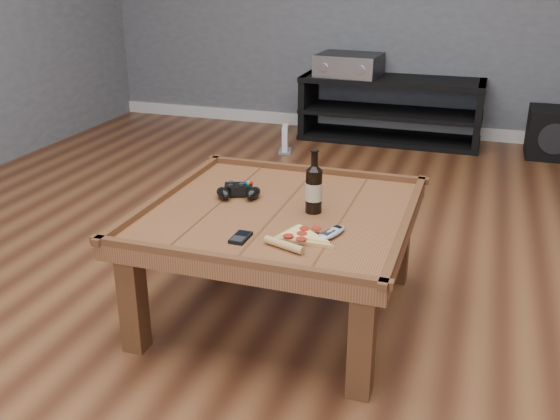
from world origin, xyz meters
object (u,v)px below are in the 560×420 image
(media_console, at_px, (390,110))
(game_controller, at_px, (238,191))
(coffee_table, at_px, (280,224))
(av_receiver, at_px, (349,65))
(beer_bottle, at_px, (314,188))
(game_console, at_px, (285,140))
(remote_control, at_px, (330,233))
(subwoofer, at_px, (553,133))
(smartphone, at_px, (241,237))
(pizza_slice, at_px, (299,238))

(media_console, bearing_deg, game_controller, -94.32)
(coffee_table, xyz_separation_m, av_receiver, (-0.34, 2.74, 0.19))
(coffee_table, distance_m, beer_bottle, 0.21)
(game_console, bearing_deg, av_receiver, 43.63)
(remote_control, bearing_deg, subwoofer, 92.78)
(game_controller, bearing_deg, coffee_table, -40.64)
(coffee_table, xyz_separation_m, smartphone, (-0.04, -0.30, 0.07))
(coffee_table, bearing_deg, subwoofer, 65.99)
(beer_bottle, height_order, av_receiver, beer_bottle)
(game_controller, relative_size, smartphone, 1.91)
(subwoofer, bearing_deg, media_console, 176.98)
(pizza_slice, distance_m, game_console, 2.60)
(coffee_table, bearing_deg, game_console, 107.44)
(remote_control, bearing_deg, coffee_table, 164.74)
(coffee_table, height_order, av_receiver, av_receiver)
(av_receiver, height_order, subwoofer, av_receiver)
(beer_bottle, relative_size, smartphone, 2.46)
(game_console, bearing_deg, beer_bottle, -83.93)
(game_console, bearing_deg, media_console, 24.70)
(media_console, distance_m, game_console, 0.90)
(pizza_slice, distance_m, remote_control, 0.11)
(coffee_table, xyz_separation_m, game_console, (-0.69, 2.19, -0.30))
(media_console, xyz_separation_m, av_receiver, (-0.34, -0.01, 0.34))
(pizza_slice, bearing_deg, coffee_table, 141.20)
(av_receiver, xyz_separation_m, game_console, (-0.34, -0.56, -0.49))
(remote_control, xyz_separation_m, game_console, (-0.93, 2.37, -0.37))
(coffee_table, distance_m, pizza_slice, 0.30)
(media_console, bearing_deg, beer_bottle, -87.28)
(remote_control, bearing_deg, media_console, 115.92)
(av_receiver, bearing_deg, subwoofer, 2.18)
(remote_control, xyz_separation_m, subwoofer, (0.95, 2.87, -0.29))
(beer_bottle, xyz_separation_m, pizza_slice, (0.02, -0.27, -0.09))
(coffee_table, xyz_separation_m, pizza_slice, (0.15, -0.24, 0.07))
(smartphone, relative_size, subwoofer, 0.28)
(coffee_table, relative_size, smartphone, 10.31)
(media_console, distance_m, game_controller, 2.69)
(game_controller, height_order, remote_control, game_controller)
(beer_bottle, xyz_separation_m, av_receiver, (-0.47, 2.72, 0.03))
(media_console, distance_m, remote_control, 2.95)
(coffee_table, distance_m, smartphone, 0.31)
(subwoofer, xyz_separation_m, game_console, (-1.89, -0.50, -0.08))
(coffee_table, distance_m, remote_control, 0.32)
(coffee_table, xyz_separation_m, beer_bottle, (0.13, 0.02, 0.16))
(game_controller, height_order, subwoofer, game_controller)
(game_controller, bearing_deg, game_console, 83.15)
(smartphone, height_order, av_receiver, av_receiver)
(coffee_table, distance_m, av_receiver, 2.77)
(media_console, height_order, subwoofer, media_console)
(pizza_slice, bearing_deg, remote_control, 52.85)
(media_console, xyz_separation_m, subwoofer, (1.20, -0.06, -0.07))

